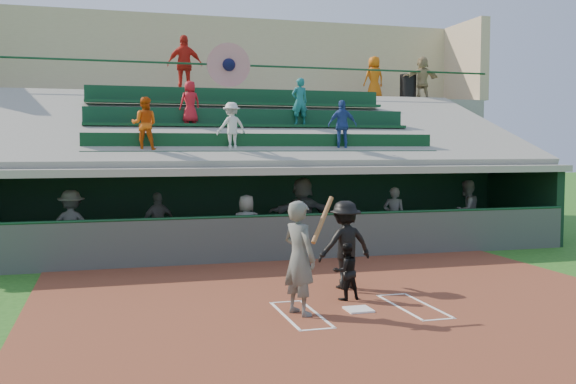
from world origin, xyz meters
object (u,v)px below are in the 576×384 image
object	(u,v)px
catcher	(346,271)
home_plate	(358,309)
batter_at_plate	(300,257)
trash_bin	(408,87)

from	to	relation	value
catcher	home_plate	bearing A→B (deg)	77.64
batter_at_plate	trash_bin	size ratio (longest dim) A/B	2.10
catcher	trash_bin	bearing A→B (deg)	-128.27
trash_bin	home_plate	bearing A→B (deg)	-119.31
batter_at_plate	home_plate	bearing A→B (deg)	-1.32
batter_at_plate	catcher	bearing A→B (deg)	34.57
batter_at_plate	trash_bin	xyz separation A→B (m)	(8.00, 12.38, 4.09)
home_plate	catcher	size ratio (longest dim) A/B	0.41
home_plate	batter_at_plate	distance (m)	1.40
home_plate	catcher	bearing A→B (deg)	85.22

